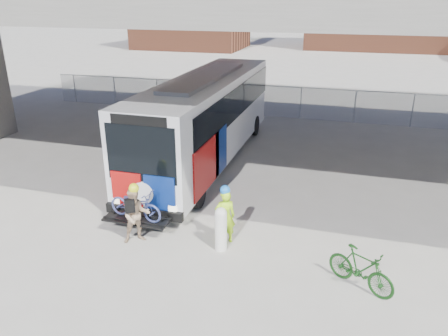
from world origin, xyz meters
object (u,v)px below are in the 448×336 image
at_px(bike_parked, 361,269).
at_px(bollard, 221,227).
at_px(bus, 206,113).
at_px(cyclist_hivis, 225,215).
at_px(cyclist_tan, 136,215).

bearing_deg(bike_parked, bollard, 110.48).
bearing_deg(bus, cyclist_hivis, -67.01).
bearing_deg(bollard, bike_parked, -10.77).
xyz_separation_m(bus, bollard, (2.68, -6.73, -1.41)).
xyz_separation_m(bus, bike_parked, (6.44, -7.45, -1.57)).
bearing_deg(bike_parked, cyclist_tan, 117.21).
xyz_separation_m(cyclist_tan, bike_parked, (6.21, -0.44, -0.33)).
distance_m(bus, cyclist_hivis, 6.98).
height_order(bollard, cyclist_tan, cyclist_tan).
bearing_deg(cyclist_hivis, bollard, 61.64).
distance_m(bus, bollard, 7.39).
bearing_deg(bike_parked, cyclist_hivis, 104.55).
height_order(bus, bike_parked, bus).
distance_m(cyclist_tan, bike_parked, 6.23).
bearing_deg(bus, bike_parked, -49.16).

